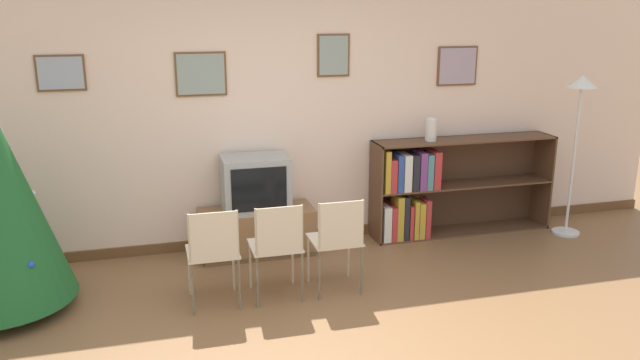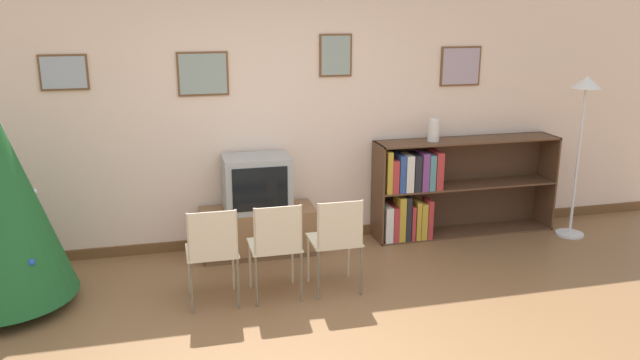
{
  "view_description": "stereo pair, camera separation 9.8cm",
  "coord_description": "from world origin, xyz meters",
  "views": [
    {
      "loc": [
        -1.06,
        -3.6,
        2.3
      ],
      "look_at": [
        0.24,
        1.22,
        0.9
      ],
      "focal_mm": 35.0,
      "sensor_mm": 36.0,
      "label": 1
    },
    {
      "loc": [
        -0.97,
        -3.63,
        2.3
      ],
      "look_at": [
        0.24,
        1.22,
        0.9
      ],
      "focal_mm": 35.0,
      "sensor_mm": 36.0,
      "label": 2
    }
  ],
  "objects": [
    {
      "name": "standing_lamp",
      "position": [
        3.04,
        1.66,
        1.26
      ],
      "size": [
        0.28,
        0.28,
        1.65
      ],
      "color": "silver",
      "rests_on": "ground_plane"
    },
    {
      "name": "vase",
      "position": [
        1.61,
        2.02,
        1.12
      ],
      "size": [
        0.11,
        0.11,
        0.23
      ],
      "color": "silver",
      "rests_on": "bookshelf"
    },
    {
      "name": "folding_chair_right",
      "position": [
        0.32,
        0.95,
        0.47
      ],
      "size": [
        0.4,
        0.4,
        0.82
      ],
      "color": "beige",
      "rests_on": "ground_plane"
    },
    {
      "name": "folding_chair_left",
      "position": [
        -0.68,
        0.95,
        0.47
      ],
      "size": [
        0.4,
        0.4,
        0.82
      ],
      "color": "beige",
      "rests_on": "ground_plane"
    },
    {
      "name": "television",
      "position": [
        -0.18,
        1.96,
        0.7
      ],
      "size": [
        0.61,
        0.44,
        0.52
      ],
      "color": "#9E9E99",
      "rests_on": "tv_console"
    },
    {
      "name": "folding_chair_center",
      "position": [
        -0.18,
        0.95,
        0.47
      ],
      "size": [
        0.4,
        0.4,
        0.82
      ],
      "color": "beige",
      "rests_on": "ground_plane"
    },
    {
      "name": "wall_back",
      "position": [
        0.0,
        2.25,
        1.35
      ],
      "size": [
        8.71,
        0.11,
        2.7
      ],
      "color": "beige",
      "rests_on": "ground_plane"
    },
    {
      "name": "ground_plane",
      "position": [
        0.0,
        0.0,
        0.0
      ],
      "size": [
        24.0,
        24.0,
        0.0
      ],
      "primitive_type": "plane",
      "color": "brown"
    },
    {
      "name": "bookshelf",
      "position": [
        1.64,
        2.01,
        0.49
      ],
      "size": [
        1.93,
        0.36,
        1.0
      ],
      "color": "brown",
      "rests_on": "ground_plane"
    },
    {
      "name": "tv_console",
      "position": [
        -0.18,
        1.96,
        0.22
      ],
      "size": [
        1.08,
        0.45,
        0.45
      ],
      "color": "brown",
      "rests_on": "ground_plane"
    }
  ]
}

